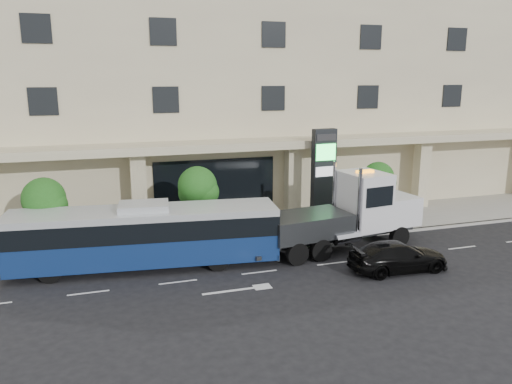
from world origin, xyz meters
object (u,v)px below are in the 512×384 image
Objects in this scene: tow_truck at (349,214)px; black_sedan at (398,256)px; signage_pylon at (323,176)px; city_bus at (145,235)px.

tow_truck is 4.07m from black_sedan.
signage_pylon is (-0.35, 8.11, 2.51)m from black_sedan.
tow_truck is at bearing -98.71° from signage_pylon.
signage_pylon reaches higher than city_bus.
tow_truck reaches higher than city_bus.
tow_truck reaches higher than black_sedan.
tow_truck is 2.10× the size of black_sedan.
signage_pylon reaches higher than black_sedan.
city_bus is at bearing 170.53° from tow_truck.
tow_truck is (11.13, -0.37, 0.26)m from city_bus.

